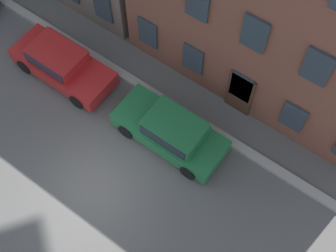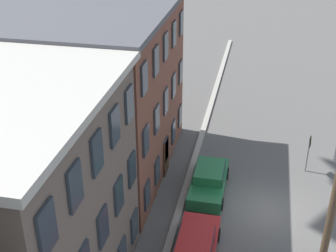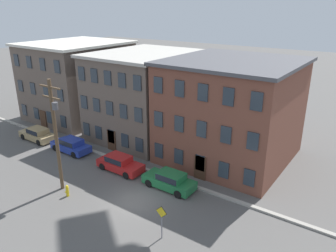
{
  "view_description": "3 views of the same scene",
  "coord_description": "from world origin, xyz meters",
  "px_view_note": "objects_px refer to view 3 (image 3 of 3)",
  "views": [
    {
      "loc": [
        5.78,
        -3.41,
        16.29
      ],
      "look_at": [
        1.64,
        2.3,
        3.13
      ],
      "focal_mm": 50.0,
      "sensor_mm": 36.0,
      "label": 1
    },
    {
      "loc": [
        -20.13,
        1.07,
        15.43
      ],
      "look_at": [
        -0.75,
        5.16,
        4.83
      ],
      "focal_mm": 50.0,
      "sensor_mm": 36.0,
      "label": 2
    },
    {
      "loc": [
        14.59,
        -16.09,
        14.22
      ],
      "look_at": [
        1.16,
        2.94,
        5.56
      ],
      "focal_mm": 35.0,
      "sensor_mm": 36.0,
      "label": 3
    }
  ],
  "objects_px": {
    "car_green": "(170,180)",
    "utility_pole": "(56,130)",
    "car_tan": "(37,134)",
    "car_blue": "(71,145)",
    "caution_sign": "(162,217)",
    "car_red": "(120,163)",
    "fire_hydrant": "(67,191)"
  },
  "relations": [
    {
      "from": "car_green",
      "to": "utility_pole",
      "type": "distance_m",
      "value": 9.84
    },
    {
      "from": "utility_pole",
      "to": "car_tan",
      "type": "bearing_deg",
      "value": 154.91
    },
    {
      "from": "car_blue",
      "to": "caution_sign",
      "type": "height_order",
      "value": "caution_sign"
    },
    {
      "from": "car_red",
      "to": "car_blue",
      "type": "bearing_deg",
      "value": 179.0
    },
    {
      "from": "car_blue",
      "to": "caution_sign",
      "type": "bearing_deg",
      "value": -19.24
    },
    {
      "from": "car_red",
      "to": "fire_hydrant",
      "type": "distance_m",
      "value": 5.58
    },
    {
      "from": "car_green",
      "to": "fire_hydrant",
      "type": "bearing_deg",
      "value": -136.21
    },
    {
      "from": "caution_sign",
      "to": "utility_pole",
      "type": "xyz_separation_m",
      "value": [
        -10.27,
        0.23,
        3.55
      ]
    },
    {
      "from": "car_green",
      "to": "car_red",
      "type": "bearing_deg",
      "value": -178.97
    },
    {
      "from": "utility_pole",
      "to": "fire_hydrant",
      "type": "xyz_separation_m",
      "value": [
        1.26,
        -0.51,
        -4.65
      ]
    },
    {
      "from": "car_red",
      "to": "utility_pole",
      "type": "bearing_deg",
      "value": -108.47
    },
    {
      "from": "caution_sign",
      "to": "fire_hydrant",
      "type": "xyz_separation_m",
      "value": [
        -9.01,
        -0.28,
        -1.1
      ]
    },
    {
      "from": "car_green",
      "to": "utility_pole",
      "type": "bearing_deg",
      "value": -144.29
    },
    {
      "from": "car_red",
      "to": "caution_sign",
      "type": "height_order",
      "value": "caution_sign"
    },
    {
      "from": "car_green",
      "to": "utility_pole",
      "type": "xyz_separation_m",
      "value": [
        -7.15,
        -5.14,
        4.39
      ]
    },
    {
      "from": "fire_hydrant",
      "to": "car_blue",
      "type": "bearing_deg",
      "value": 138.62
    },
    {
      "from": "car_blue",
      "to": "caution_sign",
      "type": "xyz_separation_m",
      "value": [
        15.45,
        -5.39,
        0.84
      ]
    },
    {
      "from": "utility_pole",
      "to": "fire_hydrant",
      "type": "height_order",
      "value": "utility_pole"
    },
    {
      "from": "car_tan",
      "to": "caution_sign",
      "type": "relative_size",
      "value": 1.82
    },
    {
      "from": "car_green",
      "to": "caution_sign",
      "type": "xyz_separation_m",
      "value": [
        3.12,
        -5.37,
        0.84
      ]
    },
    {
      "from": "utility_pole",
      "to": "car_green",
      "type": "bearing_deg",
      "value": 35.71
    },
    {
      "from": "car_green",
      "to": "fire_hydrant",
      "type": "relative_size",
      "value": 4.58
    },
    {
      "from": "car_red",
      "to": "fire_hydrant",
      "type": "bearing_deg",
      "value": -94.4
    },
    {
      "from": "car_tan",
      "to": "utility_pole",
      "type": "bearing_deg",
      "value": -25.09
    },
    {
      "from": "car_blue",
      "to": "fire_hydrant",
      "type": "distance_m",
      "value": 8.59
    },
    {
      "from": "car_blue",
      "to": "car_green",
      "type": "bearing_deg",
      "value": -0.1
    },
    {
      "from": "car_green",
      "to": "fire_hydrant",
      "type": "xyz_separation_m",
      "value": [
        -5.9,
        -5.65,
        -0.27
      ]
    },
    {
      "from": "car_green",
      "to": "utility_pole",
      "type": "height_order",
      "value": "utility_pole"
    },
    {
      "from": "car_red",
      "to": "car_green",
      "type": "distance_m",
      "value": 5.47
    },
    {
      "from": "car_green",
      "to": "fire_hydrant",
      "type": "distance_m",
      "value": 8.17
    },
    {
      "from": "car_tan",
      "to": "car_blue",
      "type": "bearing_deg",
      "value": 1.65
    },
    {
      "from": "car_tan",
      "to": "car_red",
      "type": "height_order",
      "value": "same"
    }
  ]
}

